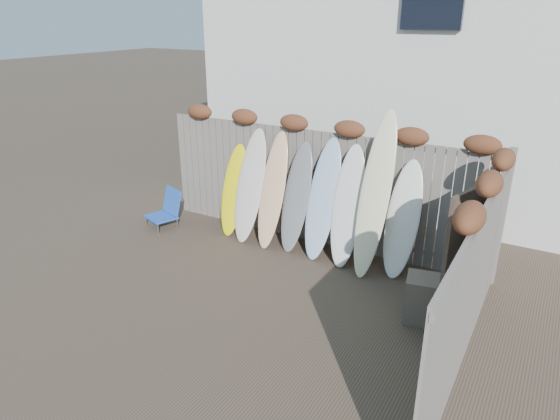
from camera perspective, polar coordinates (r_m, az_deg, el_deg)
The scene contains 15 objects.
ground at distance 7.19m, azimuth -4.88°, elevation -10.51°, with size 80.00×80.00×0.00m, color #493A2D.
back_fence at distance 8.55m, azimuth 4.37°, elevation 3.63°, with size 6.05×0.28×2.24m.
right_fence at distance 5.87m, azimuth 21.29°, elevation -7.07°, with size 0.28×4.40×2.24m.
house at distance 11.86m, azimuth 15.88°, elevation 17.89°, with size 8.50×5.50×6.33m.
beach_chair at distance 9.75m, azimuth -12.83°, elevation 0.12°, with size 0.70×0.72×0.71m.
wooden_crate at distance 6.93m, azimuth 16.31°, elevation -9.75°, with size 0.53×0.44×0.62m, color #67594D.
lattice_panel at distance 6.78m, azimuth 20.81°, elevation -4.95°, with size 0.05×1.26×1.90m, color brown.
surfboard_0 at distance 9.09m, azimuth -5.31°, elevation 2.27°, with size 0.48×0.07×1.69m, color #FFEB08.
surfboard_1 at distance 8.79m, azimuth -3.43°, elevation 2.76°, with size 0.54×0.07×2.04m, color beige.
surfboard_2 at distance 8.54m, azimuth -0.85°, elevation 2.23°, with size 0.46×0.07×2.04m, color tan.
surfboard_3 at distance 8.42m, azimuth 1.89°, elevation 1.46°, with size 0.49×0.07×1.90m, color slate.
surfboard_4 at distance 8.16m, azimuth 4.90°, elevation 1.22°, with size 0.52×0.07×2.04m, color #A5C0E1.
surfboard_5 at distance 7.98m, azimuth 7.75°, elevation 0.41°, with size 0.49×0.07×1.99m, color silver.
surfboard_6 at distance 7.69m, azimuth 10.80°, elevation 1.70°, with size 0.47×0.07×2.60m, color #F3E7B8.
surfboard_7 at distance 7.80m, azimuth 13.85°, elevation -1.07°, with size 0.51×0.07×1.85m, color white.
Camera 1 is at (3.56, -4.95, 3.82)m, focal length 32.00 mm.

